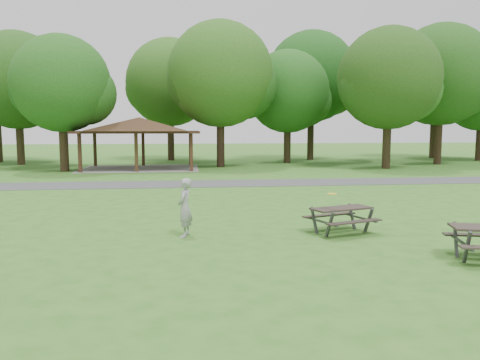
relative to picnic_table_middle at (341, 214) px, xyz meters
name	(u,v)px	position (x,y,z in m)	size (l,w,h in m)	color
ground	(218,253)	(-3.62, -1.73, -0.56)	(160.00, 160.00, 0.00)	#336A1E
asphalt_path	(199,184)	(-3.62, 12.27, -0.55)	(120.00, 3.20, 0.02)	#424244
pavilion	(139,127)	(-7.62, 22.27, 2.50)	(8.60, 7.01, 3.76)	#311C12
tree_row_c	(19,83)	(-17.53, 27.30, 5.98)	(8.19, 7.80, 10.67)	#302215
tree_row_d	(63,87)	(-12.54, 20.80, 5.21)	(6.93, 6.60, 9.27)	black
tree_row_e	(222,77)	(-1.52, 23.30, 6.22)	(8.40, 8.00, 11.02)	black
tree_row_f	(289,94)	(4.46, 26.80, 5.28)	(7.35, 7.00, 9.55)	black
tree_row_g	(390,82)	(10.47, 20.30, 5.77)	(7.77, 7.40, 10.25)	black
tree_row_h	(442,78)	(16.48, 23.80, 6.47)	(8.61, 8.20, 11.37)	#301E15
tree_deep_b	(171,85)	(-5.52, 31.30, 6.33)	(8.40, 8.00, 11.13)	black
tree_deep_c	(312,80)	(7.48, 30.30, 6.89)	(8.82, 8.40, 11.90)	black
tree_deep_d	(436,87)	(20.48, 31.80, 6.47)	(8.40, 8.00, 11.27)	black
picnic_table_middle	(341,214)	(0.00, 0.00, 0.00)	(2.10, 1.89, 0.76)	#2C2420
frisbee_in_flight	(332,194)	(-0.38, -0.28, 0.61)	(0.32, 0.32, 0.02)	yellow
frisbee_thrower	(185,208)	(-4.41, 0.07, 0.25)	(0.59, 0.39, 1.61)	#98989B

